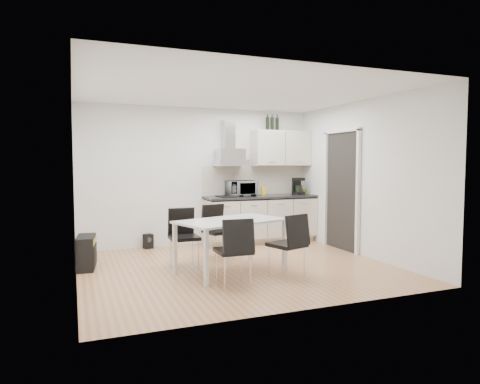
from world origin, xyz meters
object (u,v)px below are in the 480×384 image
Objects in this scene: guitar_amp at (86,252)px; floor_speaker at (148,241)px; kitchenette at (262,200)px; chair_far_left at (184,238)px; dining_table at (231,225)px; chair_near_left at (233,252)px; chair_near_right at (287,245)px; chair_far_right at (219,232)px.

guitar_amp is 2.33× the size of floor_speaker.
chair_far_left is (-1.93, -1.46, -0.39)m from kitchenette.
guitar_amp is at bearing 136.27° from dining_table.
kitchenette is at bearing 36.70° from dining_table.
floor_speaker is at bearing 175.70° from kitchenette.
chair_near_left is at bearing -36.42° from guitar_amp.
dining_table is at bearing 118.17° from chair_near_right.
chair_near_right is (1.17, -1.05, 0.00)m from chair_far_left.
chair_far_right is 1.48m from chair_near_right.
chair_near_left is 0.83m from chair_near_right.
chair_near_right is (0.82, 0.11, 0.00)m from chair_near_left.
floor_speaker is (1.10, 1.17, -0.11)m from guitar_amp.
chair_far_left is at bearing 107.97° from chair_near_left.
chair_near_left is at bearing -126.09° from dining_table.
guitar_amp reaches higher than floor_speaker.
guitar_amp is 1.61m from floor_speaker.
dining_table reaches higher than floor_speaker.
guitar_amp is (-1.72, 1.61, -0.19)m from chair_near_left.
guitar_amp is (-2.03, 0.11, -0.19)m from chair_far_right.
kitchenette is 9.59× the size of floor_speaker.
kitchenette reaches higher than chair_far_left.
kitchenette is 2.45m from chair_far_left.
chair_far_right is at bearing -151.41° from chair_far_left.
guitar_amp is (-3.30, -1.01, -0.58)m from kitchenette.
chair_far_right is 1.44× the size of guitar_amp.
chair_near_left reaches higher than floor_speaker.
chair_far_left is 1.44× the size of guitar_amp.
chair_far_left is 1.46m from guitar_amp.
dining_table is 2.19m from guitar_amp.
chair_near_right is at bearing 97.16° from chair_far_right.
chair_far_right is 1.00× the size of chair_near_left.
chair_far_left is 1.57m from chair_near_right.
chair_near_right is at bearing -61.88° from dining_table.
dining_table is 2.33m from floor_speaker.
chair_far_right is at bearing 79.52° from chair_near_left.
guitar_amp is at bearing -163.03° from kitchenette.
chair_far_left reaches higher than guitar_amp.
chair_near_right is (-0.76, -2.51, -0.39)m from kitchenette.
guitar_amp is at bearing 138.08° from chair_near_left.
chair_near_right is 3.05m from floor_speaker.
chair_far_right is (-1.27, -1.12, -0.39)m from kitchenette.
dining_table is at bearing -18.78° from guitar_amp.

